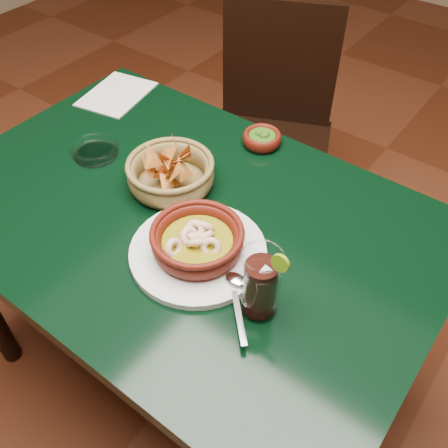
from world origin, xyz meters
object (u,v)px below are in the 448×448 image
Objects in this scene: shrimp_plate at (198,244)px; cola_drink at (260,284)px; dining_table at (184,240)px; chip_basket at (171,173)px; dining_chair at (271,129)px.

shrimp_plate is 2.03× the size of cola_drink.
chip_basket is at bearing 144.73° from dining_table.
shrimp_plate is (0.12, -0.08, 0.13)m from dining_table.
dining_chair is (-0.19, 0.70, -0.14)m from dining_table.
shrimp_plate reaches higher than dining_table.
cola_drink is at bearing -11.69° from shrimp_plate.
dining_chair is 5.12× the size of cola_drink.
dining_chair is 0.89m from shrimp_plate.
shrimp_plate is at bearing -34.49° from dining_table.
dining_chair is 3.79× the size of chip_basket.
dining_table is at bearing -35.27° from chip_basket.
dining_table is 0.74m from dining_chair.
dining_table is at bearing -74.65° from dining_chair.
dining_chair is at bearing 111.52° from shrimp_plate.
dining_chair reaches higher than shrimp_plate.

